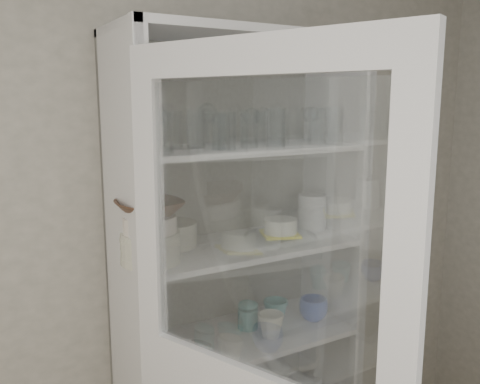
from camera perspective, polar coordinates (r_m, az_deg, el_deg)
wall_back at (r=2.20m, az=-7.48°, el=-4.02°), size 3.60×0.02×2.60m
pantry_cabinet at (r=2.26m, az=-0.82°, el=-13.16°), size 1.00×0.45×2.10m
tumbler_0 at (r=1.72m, az=-8.64°, el=6.57°), size 0.09×0.09×0.14m
tumbler_1 at (r=1.84m, az=-1.51°, el=6.82°), size 0.09×0.09×0.14m
tumbler_2 at (r=1.85m, az=-2.15°, el=6.73°), size 0.08×0.08×0.13m
tumbler_3 at (r=1.93m, az=1.04°, el=6.93°), size 0.07×0.07×0.13m
tumbler_4 at (r=1.96m, az=4.00°, el=7.18°), size 0.09×0.09×0.15m
tumbler_5 at (r=2.14m, az=10.47°, el=7.34°), size 0.09×0.09×0.15m
tumbler_6 at (r=2.11m, az=8.67°, el=7.30°), size 0.09×0.09×0.15m
tumbler_7 at (r=1.85m, az=-11.03°, el=6.70°), size 0.09×0.09×0.14m
tumbler_8 at (r=1.91m, az=-7.50°, el=6.91°), size 0.08×0.08×0.14m
tumbler_9 at (r=1.94m, az=-4.97°, el=7.11°), size 0.08×0.08×0.15m
tumbler_10 at (r=2.07m, az=2.02°, el=7.16°), size 0.08×0.08×0.13m
goblet_0 at (r=2.01m, az=-9.28°, el=7.58°), size 0.08×0.08×0.18m
goblet_1 at (r=2.07m, az=-3.68°, el=7.84°), size 0.08×0.08×0.18m
goblet_2 at (r=2.16m, az=1.32°, el=7.66°), size 0.07×0.07×0.16m
goblet_3 at (r=2.32m, az=7.93°, el=7.79°), size 0.07×0.07×0.17m
plate_stack_front at (r=1.87m, az=-10.00°, el=-6.14°), size 0.22×0.22×0.11m
plate_stack_back at (r=2.06m, az=-7.78°, el=-4.72°), size 0.21×0.21×0.10m
cream_bowl at (r=1.85m, az=-10.08°, el=-3.58°), size 0.24×0.24×0.06m
terracotta_bowl at (r=1.83m, az=-10.13°, el=-1.81°), size 0.24×0.24×0.06m
glass_platter at (r=2.16m, az=4.54°, el=-5.08°), size 0.35×0.35×0.02m
yellow_trivet at (r=2.16m, az=4.54°, el=-4.72°), size 0.19×0.19×0.01m
white_ramekin at (r=2.15m, az=4.56°, el=-3.80°), size 0.18×0.18×0.06m
grey_bowl_stack at (r=2.33m, az=8.08°, el=-2.22°), size 0.13×0.13×0.16m
mug_blue at (r=2.37m, az=8.25°, el=-12.87°), size 0.17×0.17×0.10m
mug_teal at (r=2.34m, az=4.03°, el=-13.18°), size 0.14×0.14×0.10m
mug_white at (r=2.20m, az=3.48°, el=-14.72°), size 0.12×0.12×0.10m
teal_jar at (r=2.27m, az=0.90°, el=-13.79°), size 0.09×0.09×0.11m
measuring_cups at (r=2.07m, az=-5.17°, el=-17.33°), size 0.11×0.11×0.04m
white_canister at (r=2.07m, az=-10.00°, el=-16.12°), size 0.15×0.15×0.13m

